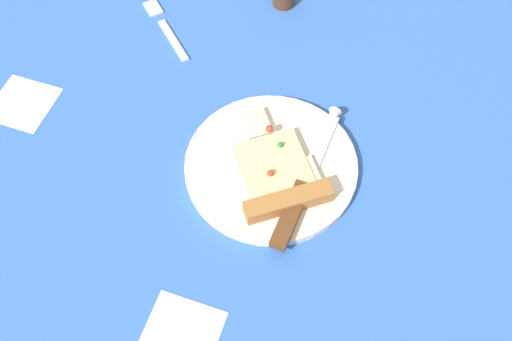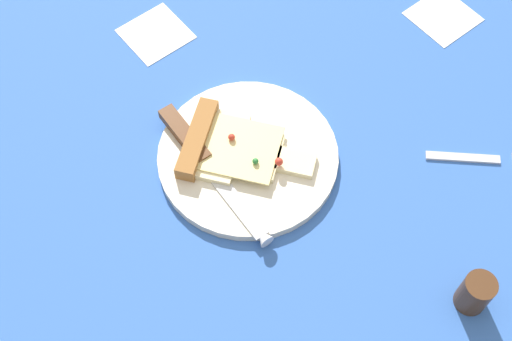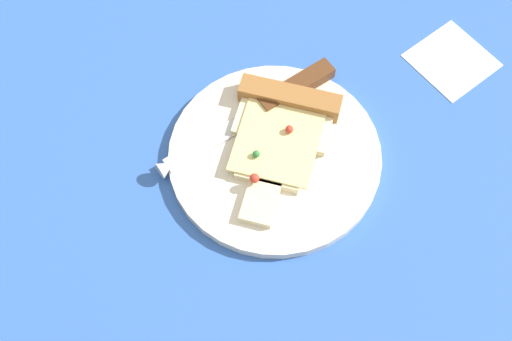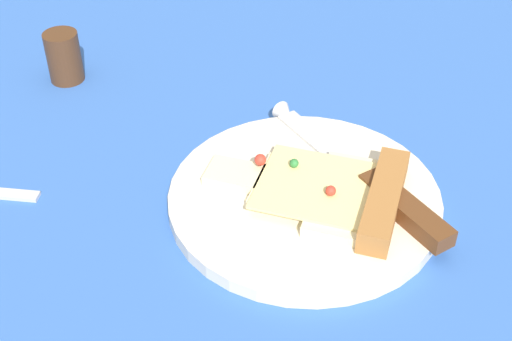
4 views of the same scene
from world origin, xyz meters
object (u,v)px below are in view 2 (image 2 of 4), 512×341
object	(u,v)px
plate	(248,157)
pizza_slice	(229,147)
pepper_shaker	(475,293)
knife	(204,160)
fork	(490,158)

from	to	relation	value
plate	pizza_slice	world-z (taller)	pizza_slice
pepper_shaker	knife	bearing A→B (deg)	-68.76
pizza_slice	fork	size ratio (longest dim) A/B	1.50
knife	plate	bearing A→B (deg)	156.10
plate	knife	distance (cm)	6.13
pepper_shaker	fork	distance (cm)	20.93
plate	knife	size ratio (longest dim) A/B	1.01
knife	fork	size ratio (longest dim) A/B	1.94
plate	fork	world-z (taller)	plate
knife	pepper_shaker	size ratio (longest dim) A/B	4.18
plate	pizza_slice	bearing A→B (deg)	-52.97
pizza_slice	knife	bearing A→B (deg)	-46.69
plate	knife	xyz separation A→B (cm)	(5.33, -2.74, 1.27)
plate	knife	bearing A→B (deg)	-27.18
plate	pizza_slice	xyz separation A→B (cm)	(1.57, -2.09, 1.44)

